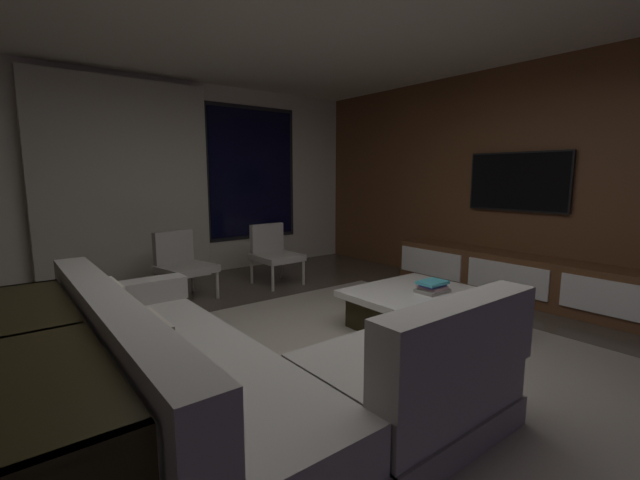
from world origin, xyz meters
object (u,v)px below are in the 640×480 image
Objects in this scene: mounted_tv at (518,182)px; sectional_couch at (238,377)px; accent_chair_by_curtain at (182,261)px; console_table_behind_couch at (42,399)px; accent_chair_near_window at (273,251)px; book_stack_on_coffee_table at (432,287)px; coffee_table at (422,311)px; media_console at (520,279)px.

sectional_couch is at bearing -173.47° from mounted_tv.
sectional_couch is 3.21× the size of accent_chair_by_curtain.
accent_chair_near_window is at bearing 42.08° from console_table_behind_couch.
console_table_behind_couch reaches higher than book_stack_on_coffee_table.
book_stack_on_coffee_table is 0.23× the size of mounted_tv.
sectional_couch is 2.05m from coffee_table.
sectional_couch is at bearing -125.38° from accent_chair_near_window.
accent_chair_by_curtain is 0.25× the size of media_console.
accent_chair_near_window is (-0.23, 2.38, 0.03)m from book_stack_on_coffee_table.
book_stack_on_coffee_table is at bearing 178.79° from media_console.
console_table_behind_couch is (-4.78, -0.31, -0.93)m from mounted_tv.
mounted_tv reaches higher than sectional_couch.
accent_chair_by_curtain is (-1.35, 2.41, 0.25)m from coffee_table.
sectional_couch is 2.81m from accent_chair_by_curtain.
book_stack_on_coffee_table is 0.09× the size of media_console.
console_table_behind_couch is at bearing -176.26° from mounted_tv.
accent_chair_by_curtain is at bearing 119.25° from coffee_table.
accent_chair_near_window is 3.78m from console_table_behind_couch.
accent_chair_near_window is at bearing 131.76° from mounted_tv.
sectional_couch is at bearing -104.00° from accent_chair_by_curtain.
accent_chair_by_curtain reaches higher than book_stack_on_coffee_table.
mounted_tv is (0.18, 0.20, 1.10)m from media_console.
accent_chair_near_window is 0.66× the size of mounted_tv.
coffee_table is 2.77m from accent_chair_by_curtain.
mounted_tv is at bearing -48.24° from accent_chair_near_window.
sectional_couch is 4.04m from mounted_tv.
console_table_behind_couch is at bearing -121.58° from accent_chair_by_curtain.
coffee_table is 0.24m from book_stack_on_coffee_table.
coffee_table is 2.95m from console_table_behind_couch.
console_table_behind_couch is at bearing -176.52° from coffee_table.
console_table_behind_couch is at bearing -137.92° from accent_chair_near_window.
sectional_couch is at bearing -172.53° from book_stack_on_coffee_table.
mounted_tv reaches higher than accent_chair_near_window.
coffee_table is 1.49× the size of accent_chair_near_window.
mounted_tv reaches higher than console_table_behind_couch.
accent_chair_near_window is 1.21m from accent_chair_by_curtain.
console_table_behind_couch is at bearing -178.57° from media_console.
sectional_couch is at bearing -176.20° from media_console.
media_console is at bearing -53.33° from accent_chair_near_window.
coffee_table is at bearing 161.71° from book_stack_on_coffee_table.
book_stack_on_coffee_table is at bearing 2.79° from console_table_behind_couch.
coffee_table is at bearing -60.75° from accent_chair_by_curtain.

